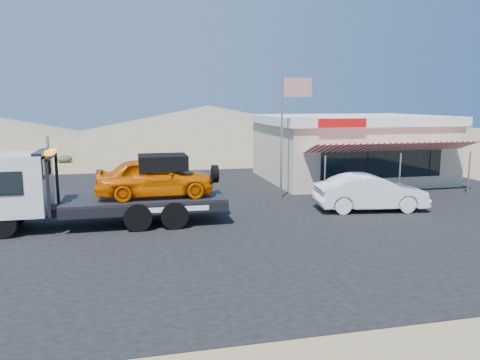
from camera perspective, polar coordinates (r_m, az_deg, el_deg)
The scene contains 7 objects.
ground at distance 18.06m, azimuth -4.85°, elevation -5.69°, with size 120.00×120.00×0.00m, color #886E4D.
asphalt_lot at distance 21.27m, azimuth -0.69°, elevation -3.30°, with size 32.00×24.00×0.02m, color black.
tow_truck at distance 18.57m, azimuth -16.63°, elevation -0.60°, with size 8.86×2.63×2.96m.
white_sedan at distance 21.25m, azimuth 15.63°, elevation -1.47°, with size 1.67×4.79×1.58m, color silver.
jerky_store at distance 29.39m, azimuth 13.13°, elevation 3.91°, with size 10.40×9.97×3.90m.
flagpole at distance 23.01m, azimuth 5.68°, elevation 7.06°, with size 1.55×0.10×6.00m.
distant_hills at distance 72.82m, azimuth -19.04°, elevation 6.74°, with size 126.00×48.00×4.20m.
Camera 1 is at (-2.48, -17.26, 4.72)m, focal length 35.00 mm.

